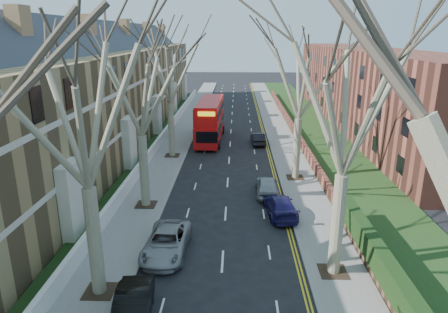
{
  "coord_description": "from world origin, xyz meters",
  "views": [
    {
      "loc": [
        0.69,
        -9.94,
        11.79
      ],
      "look_at": [
        -0.27,
        19.96,
        2.55
      ],
      "focal_mm": 32.0,
      "sensor_mm": 36.0,
      "label": 1
    }
  ],
  "objects": [
    {
      "name": "pavement_left",
      "position": [
        -6.0,
        39.0,
        0.06
      ],
      "size": [
        3.0,
        102.0,
        0.12
      ],
      "primitive_type": "cube",
      "color": "slate",
      "rests_on": "ground"
    },
    {
      "name": "pavement_right",
      "position": [
        6.0,
        39.0,
        0.06
      ],
      "size": [
        3.0,
        102.0,
        0.12
      ],
      "primitive_type": "cube",
      "color": "slate",
      "rests_on": "ground"
    },
    {
      "name": "terrace_left",
      "position": [
        -13.65,
        31.0,
        5.53
      ],
      "size": [
        9.7,
        78.0,
        13.6
      ],
      "color": "olive",
      "rests_on": "ground"
    },
    {
      "name": "flats_right",
      "position": [
        17.46,
        43.0,
        4.98
      ],
      "size": [
        13.97,
        54.0,
        10.0
      ],
      "color": "brown",
      "rests_on": "ground"
    },
    {
      "name": "front_wall_left",
      "position": [
        -7.65,
        31.0,
        0.62
      ],
      "size": [
        0.3,
        78.0,
        1.0
      ],
      "color": "white",
      "rests_on": "ground"
    },
    {
      "name": "grass_verge_right",
      "position": [
        10.5,
        39.0,
        0.15
      ],
      "size": [
        6.0,
        102.0,
        0.06
      ],
      "color": "#1C3914",
      "rests_on": "ground"
    },
    {
      "name": "tree_left_mid",
      "position": [
        -5.7,
        6.0,
        9.56
      ],
      "size": [
        10.5,
        10.5,
        14.71
      ],
      "color": "#746C53",
      "rests_on": "ground"
    },
    {
      "name": "tree_left_far",
      "position": [
        -5.7,
        16.0,
        9.24
      ],
      "size": [
        10.15,
        10.15,
        14.22
      ],
      "color": "#746C53",
      "rests_on": "ground"
    },
    {
      "name": "tree_left_dist",
      "position": [
        -5.7,
        28.0,
        9.56
      ],
      "size": [
        10.5,
        10.5,
        14.71
      ],
      "color": "#746C53",
      "rests_on": "ground"
    },
    {
      "name": "tree_right_mid",
      "position": [
        5.7,
        8.0,
        9.56
      ],
      "size": [
        10.5,
        10.5,
        14.71
      ],
      "color": "#746C53",
      "rests_on": "ground"
    },
    {
      "name": "tree_right_far",
      "position": [
        5.7,
        22.0,
        9.24
      ],
      "size": [
        10.15,
        10.15,
        14.22
      ],
      "color": "#746C53",
      "rests_on": "ground"
    },
    {
      "name": "double_decker_bus",
      "position": [
        -2.31,
        34.54,
        2.23
      ],
      "size": [
        3.01,
        10.89,
        4.53
      ],
      "rotation": [
        0.0,
        0.0,
        3.11
      ],
      "color": "#B80D0D",
      "rests_on": "ground"
    },
    {
      "name": "car_left_mid",
      "position": [
        -3.63,
        4.06,
        0.69
      ],
      "size": [
        1.87,
        4.32,
        1.38
      ],
      "primitive_type": "imported",
      "rotation": [
        0.0,
        0.0,
        0.1
      ],
      "color": "black",
      "rests_on": "ground"
    },
    {
      "name": "car_left_far",
      "position": [
        -3.15,
        9.73,
        0.68
      ],
      "size": [
        2.43,
        4.99,
        1.37
      ],
      "primitive_type": "imported",
      "rotation": [
        0.0,
        0.0,
        -0.03
      ],
      "color": "gray",
      "rests_on": "ground"
    },
    {
      "name": "car_right_near",
      "position": [
        3.7,
        14.93,
        0.66
      ],
      "size": [
        2.28,
        4.69,
        1.32
      ],
      "primitive_type": "imported",
      "rotation": [
        0.0,
        0.0,
        3.24
      ],
      "color": "#1E1854",
      "rests_on": "ground"
    },
    {
      "name": "car_right_mid",
      "position": [
        3.06,
        18.51,
        0.7
      ],
      "size": [
        1.7,
        4.12,
        1.4
      ],
      "primitive_type": "imported",
      "rotation": [
        0.0,
        0.0,
        3.13
      ],
      "color": "#919599",
      "rests_on": "ground"
    },
    {
      "name": "car_right_far",
      "position": [
        3.09,
        33.09,
        0.64
      ],
      "size": [
        1.59,
        3.98,
        1.29
      ],
      "primitive_type": "imported",
      "rotation": [
        0.0,
        0.0,
        3.2
      ],
      "color": "black",
      "rests_on": "ground"
    }
  ]
}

